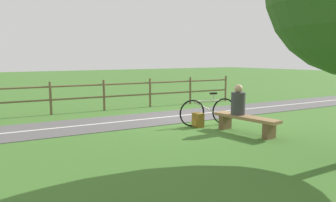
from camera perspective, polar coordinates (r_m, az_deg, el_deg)
name	(u,v)px	position (r m, az deg, el deg)	size (l,w,h in m)	color
ground_plane	(196,119)	(10.31, 5.00, -3.17)	(80.00, 80.00, 0.00)	#3D6B28
paved_path	(59,128)	(9.42, -18.56, -4.53)	(2.11, 36.00, 0.02)	#565454
path_centre_line	(59,128)	(9.42, -18.56, -4.47)	(0.10, 32.00, 0.00)	silver
bench	(246,121)	(8.53, 13.54, -3.47)	(1.86, 0.58, 0.45)	#937047
person_seated	(238,102)	(8.62, 12.23, -0.14)	(0.40, 0.40, 0.79)	#38383D
bicycle	(208,111)	(9.36, 7.10, -1.83)	(0.44, 1.75, 0.94)	black
backpack	(198,120)	(9.11, 5.27, -3.38)	(0.32, 0.26, 0.40)	olive
fence_roadside	(128,91)	(12.38, -7.08, 1.71)	(0.87, 9.36, 1.12)	brown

